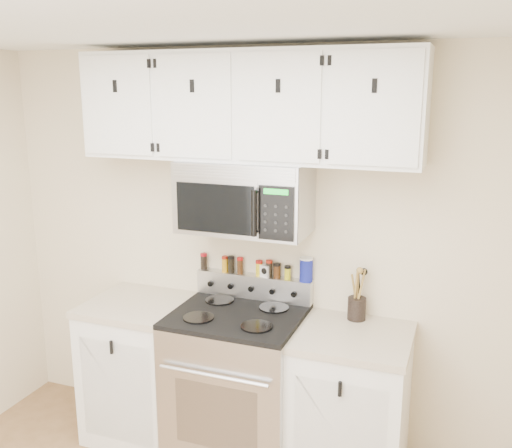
{
  "coord_description": "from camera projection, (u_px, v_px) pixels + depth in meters",
  "views": [
    {
      "loc": [
        1.21,
        -1.5,
        2.25
      ],
      "look_at": [
        0.11,
        1.45,
        1.5
      ],
      "focal_mm": 40.0,
      "sensor_mm": 36.0,
      "label": 1
    }
  ],
  "objects": [
    {
      "name": "range",
      "position": [
        238.0,
        384.0,
        3.49
      ],
      "size": [
        0.76,
        0.65,
        1.1
      ],
      "color": "#B7B7BA",
      "rests_on": "floor"
    },
    {
      "name": "spice_jar_2",
      "position": [
        231.0,
        264.0,
        3.64
      ],
      "size": [
        0.04,
        0.04,
        0.11
      ],
      "color": "black",
      "rests_on": "range"
    },
    {
      "name": "kitchen_timer",
      "position": [
        266.0,
        271.0,
        3.57
      ],
      "size": [
        0.08,
        0.07,
        0.08
      ],
      "primitive_type": "cube",
      "rotation": [
        0.0,
        0.0,
        -0.31
      ],
      "color": "silver",
      "rests_on": "range"
    },
    {
      "name": "spice_jar_1",
      "position": [
        225.0,
        264.0,
        3.66
      ],
      "size": [
        0.04,
        0.04,
        0.1
      ],
      "color": "orange",
      "rests_on": "range"
    },
    {
      "name": "ceiling",
      "position": [
        54.0,
        4.0,
        1.72
      ],
      "size": [
        3.5,
        3.5,
        0.01
      ],
      "primitive_type": "cube",
      "color": "white",
      "rests_on": "back_wall"
    },
    {
      "name": "spice_jar_7",
      "position": [
        288.0,
        272.0,
        3.52
      ],
      "size": [
        0.04,
        0.04,
        0.09
      ],
      "color": "gold",
      "rests_on": "range"
    },
    {
      "name": "spice_jar_0",
      "position": [
        204.0,
        261.0,
        3.71
      ],
      "size": [
        0.04,
        0.04,
        0.11
      ],
      "color": "black",
      "rests_on": "range"
    },
    {
      "name": "base_cabinet_left",
      "position": [
        142.0,
        367.0,
        3.75
      ],
      "size": [
        0.64,
        0.62,
        0.92
      ],
      "color": "white",
      "rests_on": "floor"
    },
    {
      "name": "spice_jar_6",
      "position": [
        277.0,
        270.0,
        3.54
      ],
      "size": [
        0.04,
        0.04,
        0.09
      ],
      "color": "#42240F",
      "rests_on": "range"
    },
    {
      "name": "utensil_crock",
      "position": [
        357.0,
        307.0,
        3.35
      ],
      "size": [
        0.11,
        0.11,
        0.31
      ],
      "color": "black",
      "rests_on": "base_cabinet_right"
    },
    {
      "name": "spice_jar_3",
      "position": [
        240.0,
        265.0,
        3.62
      ],
      "size": [
        0.04,
        0.04,
        0.11
      ],
      "color": "#3B210E",
      "rests_on": "range"
    },
    {
      "name": "spice_jar_4",
      "position": [
        259.0,
        268.0,
        3.58
      ],
      "size": [
        0.04,
        0.04,
        0.1
      ],
      "color": "gold",
      "rests_on": "range"
    },
    {
      "name": "base_cabinet_right",
      "position": [
        350.0,
        407.0,
        3.28
      ],
      "size": [
        0.64,
        0.62,
        0.92
      ],
      "color": "white",
      "rests_on": "floor"
    },
    {
      "name": "salt_canister",
      "position": [
        306.0,
        269.0,
        3.47
      ],
      "size": [
        0.08,
        0.08,
        0.15
      ],
      "color": "navy",
      "rests_on": "range"
    },
    {
      "name": "back_wall",
      "position": [
        256.0,
        251.0,
        3.6
      ],
      "size": [
        3.5,
        0.01,
        2.5
      ],
      "primitive_type": "cube",
      "color": "beige",
      "rests_on": "floor"
    },
    {
      "name": "upper_cabinets",
      "position": [
        246.0,
        106.0,
        3.24
      ],
      "size": [
        2.0,
        0.35,
        0.62
      ],
      "color": "white",
      "rests_on": "back_wall"
    },
    {
      "name": "microwave",
      "position": [
        245.0,
        197.0,
        3.34
      ],
      "size": [
        0.76,
        0.44,
        0.42
      ],
      "color": "#9E9EA3",
      "rests_on": "back_wall"
    },
    {
      "name": "spice_jar_5",
      "position": [
        269.0,
        268.0,
        3.55
      ],
      "size": [
        0.04,
        0.04,
        0.11
      ],
      "color": "black",
      "rests_on": "range"
    }
  ]
}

